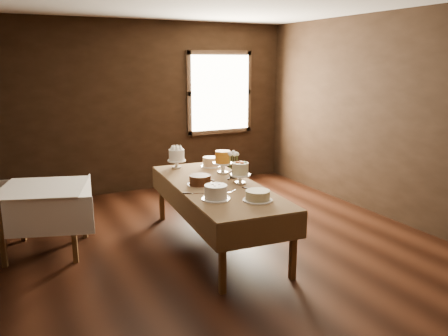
# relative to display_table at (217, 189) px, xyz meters

# --- Properties ---
(floor) EXTENTS (5.00, 6.00, 0.01)m
(floor) POSITION_rel_display_table_xyz_m (0.06, -0.26, -0.69)
(floor) COLOR black
(floor) RESTS_ON ground
(wall_back) EXTENTS (5.00, 0.02, 2.80)m
(wall_back) POSITION_rel_display_table_xyz_m (0.06, 2.74, 0.71)
(wall_back) COLOR black
(wall_back) RESTS_ON ground
(wall_right) EXTENTS (0.02, 6.00, 2.80)m
(wall_right) POSITION_rel_display_table_xyz_m (2.56, -0.26, 0.71)
(wall_right) COLOR black
(wall_right) RESTS_ON ground
(window) EXTENTS (1.10, 0.05, 1.30)m
(window) POSITION_rel_display_table_xyz_m (1.36, 2.68, 0.91)
(window) COLOR #FFEABF
(window) RESTS_ON wall_back
(display_table) EXTENTS (1.11, 2.46, 0.74)m
(display_table) POSITION_rel_display_table_xyz_m (0.00, 0.00, 0.00)
(display_table) COLOR #50361E
(display_table) RESTS_ON ground
(side_table) EXTENTS (1.15, 1.15, 0.77)m
(side_table) POSITION_rel_display_table_xyz_m (-1.83, 0.70, -0.01)
(side_table) COLOR #50361E
(side_table) RESTS_ON ground
(cake_meringue) EXTENTS (0.29, 0.29, 0.26)m
(cake_meringue) POSITION_rel_display_table_xyz_m (-0.11, 1.02, 0.17)
(cake_meringue) COLOR white
(cake_meringue) RESTS_ON display_table
(cake_speckled) EXTENTS (0.28, 0.28, 0.13)m
(cake_speckled) POSITION_rel_display_table_xyz_m (0.33, 0.88, 0.12)
(cake_speckled) COLOR white
(cake_speckled) RESTS_ON display_table
(cake_caramel) EXTENTS (0.28, 0.28, 0.30)m
(cake_caramel) POSITION_rel_display_table_xyz_m (0.32, 0.48, 0.18)
(cake_caramel) COLOR white
(cake_caramel) RESTS_ON display_table
(cake_chocolate) EXTENTS (0.32, 0.32, 0.12)m
(cake_chocolate) POSITION_rel_display_table_xyz_m (-0.18, 0.07, 0.11)
(cake_chocolate) COLOR silver
(cake_chocolate) RESTS_ON display_table
(cake_flowers) EXTENTS (0.25, 0.25, 0.26)m
(cake_flowers) POSITION_rel_display_table_xyz_m (0.28, -0.06, 0.17)
(cake_flowers) COLOR white
(cake_flowers) RESTS_ON display_table
(cake_swirl) EXTENTS (0.32, 0.32, 0.15)m
(cake_swirl) POSITION_rel_display_table_xyz_m (-0.25, -0.50, 0.13)
(cake_swirl) COLOR white
(cake_swirl) RESTS_ON display_table
(cake_cream) EXTENTS (0.31, 0.31, 0.11)m
(cake_cream) POSITION_rel_display_table_xyz_m (0.11, -0.74, 0.11)
(cake_cream) COLOR white
(cake_cream) RESTS_ON display_table
(cake_server_a) EXTENTS (0.23, 0.13, 0.01)m
(cake_server_a) POSITION_rel_display_table_xyz_m (0.02, -0.33, 0.06)
(cake_server_a) COLOR silver
(cake_server_a) RESTS_ON display_table
(cake_server_b) EXTENTS (0.10, 0.24, 0.01)m
(cake_server_b) POSITION_rel_display_table_xyz_m (0.26, -0.40, 0.06)
(cake_server_b) COLOR silver
(cake_server_b) RESTS_ON display_table
(cake_server_c) EXTENTS (0.11, 0.23, 0.01)m
(cake_server_c) POSITION_rel_display_table_xyz_m (-0.02, 0.31, 0.06)
(cake_server_c) COLOR silver
(cake_server_c) RESTS_ON display_table
(cake_server_d) EXTENTS (0.19, 0.18, 0.01)m
(cake_server_d) POSITION_rel_display_table_xyz_m (0.34, 0.25, 0.06)
(cake_server_d) COLOR silver
(cake_server_d) RESTS_ON display_table
(cake_server_e) EXTENTS (0.22, 0.14, 0.01)m
(cake_server_e) POSITION_rel_display_table_xyz_m (-0.34, -0.24, 0.06)
(cake_server_e) COLOR silver
(cake_server_e) RESTS_ON display_table
(flower_vase) EXTENTS (0.16, 0.16, 0.12)m
(flower_vase) POSITION_rel_display_table_xyz_m (0.33, 0.20, 0.11)
(flower_vase) COLOR #2D2823
(flower_vase) RESTS_ON display_table
(flower_bouquet) EXTENTS (0.14, 0.14, 0.20)m
(flower_bouquet) POSITION_rel_display_table_xyz_m (0.33, 0.20, 0.30)
(flower_bouquet) COLOR white
(flower_bouquet) RESTS_ON flower_vase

